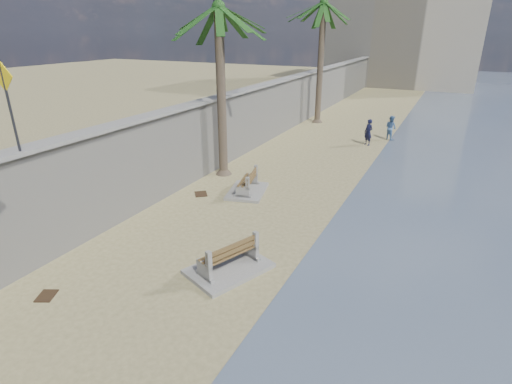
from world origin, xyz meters
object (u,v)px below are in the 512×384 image
(palm_back, at_px, (324,5))
(person_a, at_px, (369,130))
(person_b, at_px, (391,126))
(palm_mid, at_px, (219,10))
(bench_near, at_px, (229,258))
(bench_far, at_px, (247,184))

(palm_back, bearing_deg, person_a, -45.00)
(person_b, bearing_deg, palm_mid, 94.98)
(bench_near, height_order, person_a, person_a)
(bench_far, xyz_separation_m, palm_back, (-1.81, 15.12, 7.84))
(bench_near, relative_size, bench_far, 1.11)
(bench_near, height_order, palm_back, palm_back)
(palm_back, bearing_deg, bench_near, -78.63)
(bench_far, distance_m, person_a, 10.69)
(bench_near, distance_m, bench_far, 6.18)
(palm_mid, xyz_separation_m, palm_back, (0.36, 13.49, 0.78))
(bench_far, height_order, person_a, person_a)
(palm_back, relative_size, person_b, 5.35)
(palm_back, distance_m, person_b, 9.88)
(palm_back, bearing_deg, person_b, -25.96)
(palm_mid, distance_m, person_b, 13.98)
(bench_far, relative_size, person_b, 1.45)
(palm_mid, height_order, person_a, palm_mid)
(bench_near, bearing_deg, palm_mid, 121.82)
(bench_far, height_order, person_b, person_b)
(bench_far, height_order, palm_back, palm_back)
(person_b, bearing_deg, bench_near, 120.05)
(bench_near, distance_m, person_a, 15.95)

